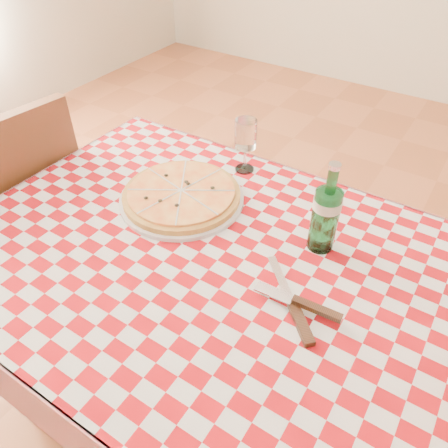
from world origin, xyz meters
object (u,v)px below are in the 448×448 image
at_px(dining_table, 218,288).
at_px(chair_far, 19,218).
at_px(pizza_plate, 182,194).
at_px(water_bottle, 327,208).
at_px(wine_glass, 245,146).

xyz_separation_m(dining_table, chair_far, (-0.80, -0.02, -0.12)).
relative_size(dining_table, pizza_plate, 3.53).
bearing_deg(water_bottle, chair_far, -168.71).
bearing_deg(chair_far, water_bottle, -162.45).
distance_m(dining_table, wine_glass, 0.43).
xyz_separation_m(chair_far, water_bottle, (0.98, 0.20, 0.34)).
height_order(dining_table, chair_far, chair_far).
height_order(dining_table, water_bottle, water_bottle).
xyz_separation_m(pizza_plate, water_bottle, (0.39, 0.04, 0.10)).
bearing_deg(wine_glass, chair_far, -149.64).
distance_m(pizza_plate, water_bottle, 0.40).
bearing_deg(wine_glass, water_bottle, -30.20).
xyz_separation_m(dining_table, pizza_plate, (-0.21, 0.14, 0.12)).
bearing_deg(pizza_plate, dining_table, -33.79).
relative_size(chair_far, wine_glass, 5.79).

